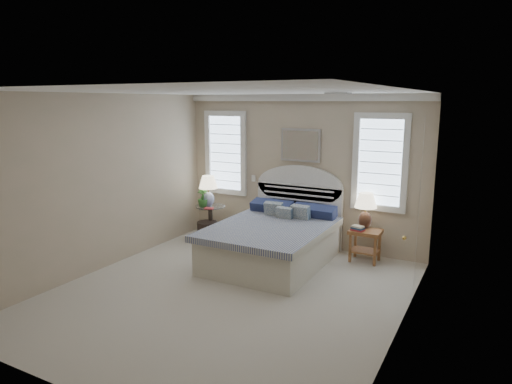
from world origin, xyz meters
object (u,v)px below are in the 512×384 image
(lamp_left, at_px, (208,187))
(lamp_right, at_px, (366,206))
(floor_pot, at_px, (207,231))
(side_table_left, at_px, (210,218))
(bed, at_px, (275,239))
(nightstand_right, at_px, (365,239))

(lamp_left, height_order, lamp_right, lamp_left)
(floor_pot, bearing_deg, lamp_right, 7.46)
(side_table_left, bearing_deg, bed, -19.74)
(side_table_left, height_order, lamp_left, lamp_left)
(floor_pot, height_order, lamp_left, lamp_left)
(bed, xyz_separation_m, lamp_left, (-1.69, 0.60, 0.60))
(bed, distance_m, lamp_right, 1.58)
(side_table_left, height_order, nightstand_right, side_table_left)
(side_table_left, bearing_deg, nightstand_right, 1.94)
(bed, relative_size, floor_pot, 5.89)
(side_table_left, xyz_separation_m, lamp_left, (-0.04, 0.01, 0.60))
(side_table_left, distance_m, lamp_left, 0.60)
(side_table_left, bearing_deg, lamp_right, 4.69)
(floor_pot, relative_size, lamp_right, 0.65)
(bed, height_order, lamp_right, bed)
(nightstand_right, distance_m, lamp_left, 3.05)
(floor_pot, height_order, lamp_right, lamp_right)
(bed, relative_size, lamp_left, 3.91)
(lamp_right, bearing_deg, floor_pot, -172.54)
(bed, bearing_deg, side_table_left, 160.26)
(side_table_left, bearing_deg, lamp_left, 169.51)
(nightstand_right, height_order, floor_pot, nightstand_right)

